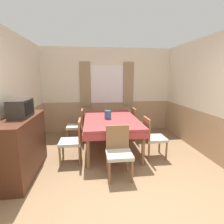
% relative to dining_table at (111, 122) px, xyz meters
% --- Properties ---
extents(ground_plane, '(16.00, 16.00, 0.00)m').
position_rel_dining_table_xyz_m(ground_plane, '(0.06, -2.16, -0.66)').
color(ground_plane, '#846647').
extents(wall_back, '(4.35, 0.09, 2.60)m').
position_rel_dining_table_xyz_m(wall_back, '(0.06, 1.48, 0.65)').
color(wall_back, silver).
rests_on(wall_back, ground_plane).
extents(wall_left, '(0.05, 4.02, 2.60)m').
position_rel_dining_table_xyz_m(wall_left, '(-1.94, -0.35, 0.64)').
color(wall_left, silver).
rests_on(wall_left, ground_plane).
extents(wall_right, '(0.05, 4.02, 2.60)m').
position_rel_dining_table_xyz_m(wall_right, '(2.06, -0.35, 0.64)').
color(wall_right, silver).
rests_on(wall_right, ground_plane).
extents(dining_table, '(1.27, 2.00, 0.76)m').
position_rel_dining_table_xyz_m(dining_table, '(0.00, 0.00, 0.00)').
color(dining_table, '#9E3838').
rests_on(dining_table, ground_plane).
extents(chair_left_near, '(0.44, 0.44, 0.89)m').
position_rel_dining_table_xyz_m(chair_left_near, '(-0.83, -0.57, -0.18)').
color(chair_left_near, brown).
rests_on(chair_left_near, ground_plane).
extents(chair_head_near, '(0.44, 0.44, 0.89)m').
position_rel_dining_table_xyz_m(chair_head_near, '(-0.00, -1.20, -0.18)').
color(chair_head_near, brown).
rests_on(chair_head_near, ground_plane).
extents(chair_left_far, '(0.44, 0.44, 0.89)m').
position_rel_dining_table_xyz_m(chair_left_far, '(-0.83, 0.57, -0.18)').
color(chair_left_far, brown).
rests_on(chair_left_far, ground_plane).
extents(chair_right_near, '(0.44, 0.44, 0.89)m').
position_rel_dining_table_xyz_m(chair_right_near, '(0.83, -0.57, -0.18)').
color(chair_right_near, brown).
rests_on(chair_right_near, ground_plane).
extents(chair_right_far, '(0.44, 0.44, 0.89)m').
position_rel_dining_table_xyz_m(chair_right_far, '(0.83, 0.57, -0.18)').
color(chair_right_far, brown).
rests_on(chair_right_far, ground_plane).
extents(sideboard, '(0.46, 1.42, 1.05)m').
position_rel_dining_table_xyz_m(sideboard, '(-1.68, -0.95, -0.13)').
color(sideboard, '#4C2819').
rests_on(sideboard, ground_plane).
extents(tv, '(0.29, 0.51, 0.30)m').
position_rel_dining_table_xyz_m(tv, '(-1.66, -0.91, 0.54)').
color(tv, '#2D2823').
rests_on(tv, sideboard).
extents(vase, '(0.16, 0.16, 0.20)m').
position_rel_dining_table_xyz_m(vase, '(-0.07, -0.05, 0.20)').
color(vase, '#335684').
rests_on(vase, dining_table).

